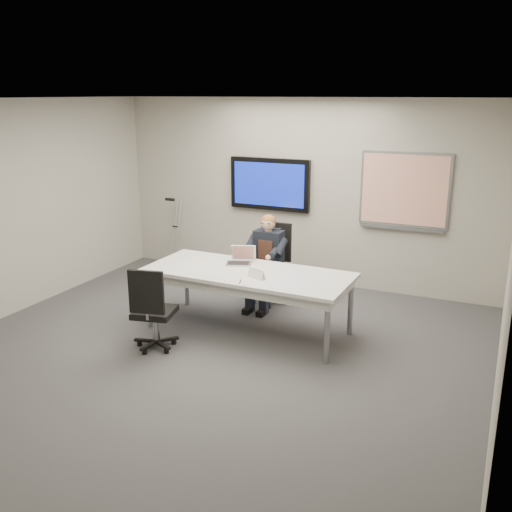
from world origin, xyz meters
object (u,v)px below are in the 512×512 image
at_px(seated_person, 264,271).
at_px(laptop, 241,259).
at_px(conference_table, 248,278).
at_px(office_chair_near, 154,324).
at_px(office_chair_far, 271,278).

height_order(seated_person, laptop, seated_person).
xyz_separation_m(conference_table, office_chair_near, (-0.75, -0.94, -0.37)).
height_order(office_chair_near, seated_person, seated_person).
bearing_deg(conference_table, office_chair_near, -127.71).
bearing_deg(seated_person, laptop, -98.04).
xyz_separation_m(seated_person, laptop, (-0.08, -0.55, 0.32)).
distance_m(conference_table, office_chair_far, 1.14).
bearing_deg(laptop, office_chair_far, 63.74).
height_order(conference_table, office_chair_far, office_chair_far).
relative_size(seated_person, laptop, 3.27).
height_order(office_chair_far, office_chair_near, office_chair_far).
relative_size(office_chair_far, laptop, 2.84).
bearing_deg(conference_table, office_chair_far, 99.16).
distance_m(office_chair_near, laptop, 1.42).
bearing_deg(seated_person, conference_table, -79.51).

